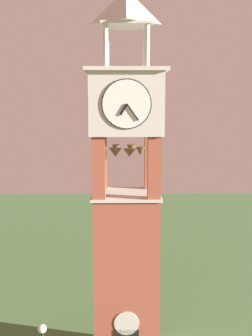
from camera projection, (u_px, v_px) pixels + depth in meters
The scene contains 1 object.
clock_tower at pixel (126, 214), 21.41m from camera, with size 3.53×3.53×17.34m.
Camera 1 is at (-0.33, -20.87, 12.37)m, focal length 49.74 mm.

